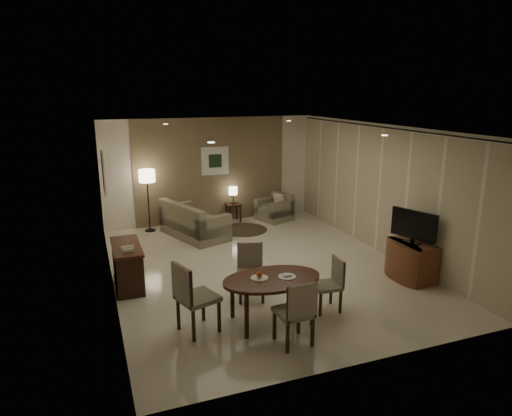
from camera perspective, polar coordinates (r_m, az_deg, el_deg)
name	(u,v)px	position (r m, az deg, el deg)	size (l,w,h in m)	color
room_shell	(252,196)	(8.98, -0.45, 1.54)	(5.50, 7.00, 2.70)	beige
taupe_accent	(211,171)	(11.87, -5.61, 4.69)	(3.96, 0.03, 2.70)	#7E6D4E
curtain_wall	(379,191)	(9.88, 15.14, 2.06)	(0.08, 6.70, 2.58)	beige
curtain_rod	(384,127)	(9.70, 15.66, 9.69)	(0.03, 0.03, 6.80)	black
art_back_frame	(215,161)	(11.83, -5.14, 5.89)	(0.72, 0.03, 0.72)	silver
art_back_canvas	(215,161)	(11.82, -5.12, 5.88)	(0.34, 0.01, 0.34)	black
art_left_frame	(104,173)	(9.15, -18.52, 4.21)	(0.03, 0.60, 0.80)	silver
art_left_canvas	(104,173)	(9.15, -18.43, 4.22)	(0.01, 0.46, 0.64)	gray
downlight_nl	(211,142)	(6.26, -5.62, 8.15)	(0.10, 0.10, 0.01)	white
downlight_nr	(385,135)	(7.49, 15.79, 8.73)	(0.10, 0.10, 0.01)	white
downlight_fl	(166,124)	(9.77, -11.23, 10.25)	(0.10, 0.10, 0.01)	white
downlight_fr	(289,121)	(10.60, 4.12, 10.81)	(0.10, 0.10, 0.01)	white
console_desk	(128,266)	(8.39, -15.75, -6.97)	(0.48, 1.20, 0.75)	#4D2718
telephone	(128,248)	(7.96, -15.76, -4.88)	(0.20, 0.14, 0.09)	white
tv_cabinet	(411,261)	(8.85, 18.86, -6.24)	(0.48, 0.90, 0.70)	brown
flat_tv	(414,226)	(8.63, 19.12, -2.10)	(0.06, 0.88, 0.60)	black
dining_table	(272,300)	(6.92, 1.99, -11.40)	(1.49, 0.93, 0.70)	#4D2718
chair_near	(294,311)	(6.34, 4.72, -12.72)	(0.46, 0.46, 0.95)	gray
chair_far	(251,273)	(7.57, -0.66, -8.13)	(0.44, 0.44, 0.91)	gray
chair_left	(198,297)	(6.64, -7.28, -10.95)	(0.51, 0.51, 1.06)	gray
chair_right	(326,285)	(7.30, 8.79, -9.49)	(0.41, 0.41, 0.84)	gray
plate_a	(259,278)	(6.75, 0.42, -8.74)	(0.26, 0.26, 0.02)	white
plate_b	(287,277)	(6.81, 3.91, -8.56)	(0.26, 0.26, 0.02)	white
fruit_apple	(259,275)	(6.73, 0.42, -8.32)	(0.09, 0.09, 0.09)	#C54316
napkin	(287,275)	(6.80, 3.91, -8.38)	(0.12, 0.08, 0.03)	white
round_rug	(244,230)	(11.34, -1.56, -2.71)	(1.17, 1.17, 0.01)	#463927
sofa	(194,219)	(10.83, -7.71, -1.42)	(0.88, 1.76, 0.83)	gray
armchair	(274,207)	(12.12, 2.26, 0.13)	(0.79, 0.75, 0.71)	gray
side_table	(233,212)	(12.03, -2.85, -0.57)	(0.37, 0.37, 0.47)	black
table_lamp	(233,195)	(11.91, -2.88, 1.69)	(0.22, 0.22, 0.50)	#FFEAC1
floor_lamp	(148,201)	(11.35, -13.30, 0.88)	(0.39, 0.39, 1.53)	#FFE5B7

